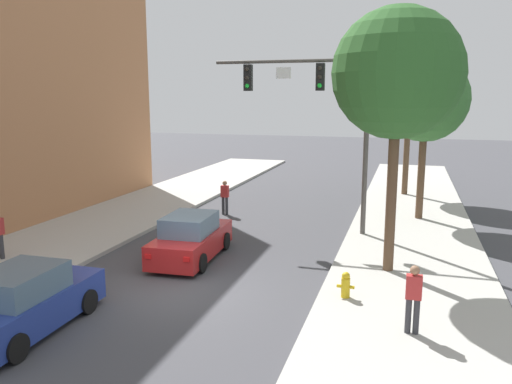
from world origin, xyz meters
TOP-DOWN VIEW (x-y plane):
  - ground_plane at (0.00, 0.00)m, footprint 120.00×120.00m
  - sidewalk_right at (6.50, 0.00)m, footprint 5.00×60.00m
  - traffic_signal_mast at (2.85, 7.48)m, footprint 6.27×0.38m
  - car_lead_red at (-0.86, 2.93)m, footprint 2.00×4.32m
  - car_following_blue at (-2.39, -3.39)m, footprint 1.89×4.26m
  - pedestrian_crossing_road at (-2.09, 9.69)m, footprint 0.36×0.22m
  - pedestrian_sidewalk_right_walker at (6.49, -1.13)m, footprint 0.36×0.22m
  - fire_hydrant at (4.75, 0.61)m, footprint 0.48×0.24m
  - street_tree_nearest at (5.77, 3.27)m, footprint 3.92×3.92m
  - street_tree_second at (6.80, 10.95)m, footprint 3.74×3.74m
  - street_tree_third at (6.10, 16.84)m, footprint 3.95×3.95m

SIDE VIEW (x-z plane):
  - ground_plane at x=0.00m, z-range 0.00..0.00m
  - sidewalk_right at x=6.50m, z-range 0.00..0.15m
  - fire_hydrant at x=4.75m, z-range 0.15..0.87m
  - car_lead_red at x=-0.86m, z-range -0.08..1.52m
  - car_following_blue at x=-2.39m, z-range -0.08..1.52m
  - pedestrian_crossing_road at x=-2.09m, z-range 0.09..1.73m
  - pedestrian_sidewalk_right_walker at x=6.49m, z-range 0.24..1.88m
  - traffic_signal_mast at x=2.85m, z-range 1.58..9.08m
  - street_tree_second at x=6.80m, z-range 1.85..9.05m
  - street_tree_nearest at x=5.77m, z-range 2.19..10.25m
  - street_tree_third at x=6.10m, z-range 2.29..10.57m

